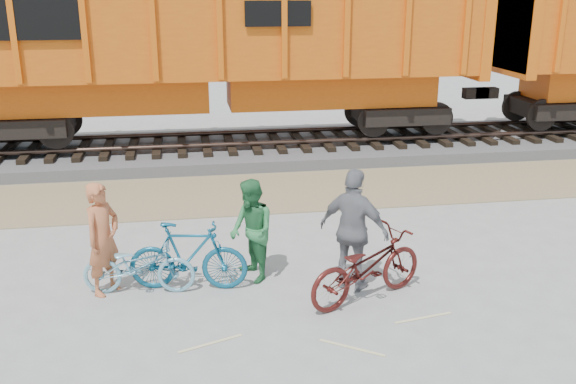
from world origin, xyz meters
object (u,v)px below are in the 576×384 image
object	(u,v)px
hopper_car_center	(217,45)
bicycle_maroon	(367,267)
person_woman	(354,230)
bicycle_blue	(139,266)
person_man	(252,231)
person_solo	(103,239)
bicycle_teal	(188,256)

from	to	relation	value
hopper_car_center	bicycle_maroon	xyz separation A→B (m)	(1.61, -8.91, -2.47)
bicycle_maroon	person_woman	xyz separation A→B (m)	(-0.10, 0.40, 0.42)
bicycle_blue	person_man	size ratio (longest dim) A/B	1.03
person_man	bicycle_blue	bearing A→B (deg)	-101.49
person_woman	person_solo	bearing A→B (deg)	33.16
bicycle_teal	bicycle_maroon	xyz separation A→B (m)	(2.59, -0.78, -0.01)
bicycle_blue	person_solo	distance (m)	0.67
bicycle_maroon	person_solo	size ratio (longest dim) A/B	1.17
hopper_car_center	bicycle_maroon	size ratio (longest dim) A/B	6.89
person_man	person_woman	distance (m)	1.60
bicycle_teal	person_man	world-z (taller)	person_man
bicycle_maroon	person_solo	xyz separation A→B (m)	(-3.83, 0.88, 0.34)
bicycle_blue	person_woman	bearing A→B (deg)	-89.74
bicycle_teal	person_solo	bearing A→B (deg)	95.29
person_solo	person_woman	world-z (taller)	person_woman
hopper_car_center	bicycle_maroon	distance (m)	9.39
hopper_car_center	bicycle_blue	distance (m)	8.70
bicycle_blue	bicycle_maroon	size ratio (longest dim) A/B	0.83
person_man	person_solo	bearing A→B (deg)	-105.48
hopper_car_center	bicycle_maroon	bearing A→B (deg)	-79.74
bicycle_teal	bicycle_maroon	world-z (taller)	bicycle_teal
hopper_car_center	bicycle_blue	xyz separation A→B (m)	(-1.72, -8.13, -2.56)
bicycle_maroon	person_man	xyz separation A→B (m)	(-1.59, 0.98, 0.29)
hopper_car_center	bicycle_blue	size ratio (longest dim) A/B	8.31
person_solo	person_man	xyz separation A→B (m)	(2.24, 0.10, -0.05)
person_solo	person_man	bearing A→B (deg)	-50.79
bicycle_blue	person_solo	bearing A→B (deg)	85.71
hopper_car_center	bicycle_teal	size ratio (longest dim) A/B	7.72
bicycle_teal	person_solo	distance (m)	1.29
bicycle_teal	person_man	bearing A→B (deg)	-68.70
person_woman	person_man	bearing A→B (deg)	19.24
bicycle_teal	person_solo	world-z (taller)	person_solo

